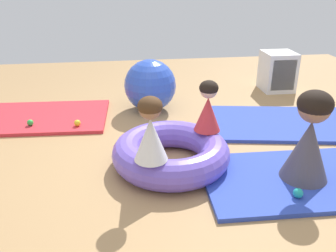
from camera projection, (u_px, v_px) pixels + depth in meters
ground_plane at (160, 159)px, 3.45m from camera, size 8.00×8.00×0.00m
gym_mat_near_left at (34, 117)px, 4.35m from camera, size 1.77×1.08×0.04m
gym_mat_center_rear at (281, 123)px, 4.19m from camera, size 1.84×1.27×0.04m
gym_mat_far_right at (302, 179)px, 3.10m from camera, size 1.72×1.00×0.04m
inflatable_cushion at (171, 153)px, 3.29m from camera, size 1.07×1.07×0.27m
child_in_white at (151, 130)px, 2.80m from camera, size 0.38×0.38×0.53m
child_in_red at (208, 107)px, 3.32m from camera, size 0.33×0.33×0.48m
adult_seated at (310, 137)px, 2.94m from camera, size 0.51×0.51×0.77m
play_ball_teal at (298, 193)px, 2.80m from camera, size 0.08×0.08×0.08m
play_ball_green at (30, 123)px, 4.07m from camera, size 0.07×0.07×0.07m
play_ball_yellow at (77, 123)px, 4.06m from camera, size 0.07×0.07×0.07m
play_ball_blue at (219, 161)px, 3.26m from camera, size 0.09×0.09×0.09m
exercise_ball_large at (150, 85)px, 4.51m from camera, size 0.65×0.65×0.65m
storage_cube at (278, 72)px, 5.26m from camera, size 0.44×0.44×0.56m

